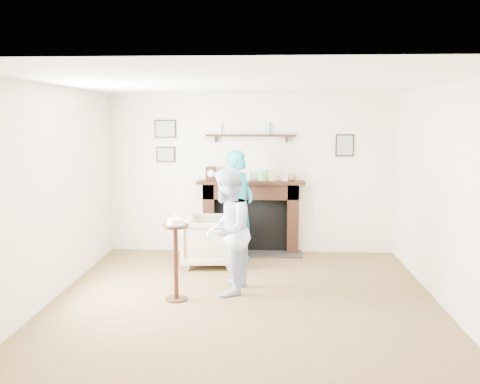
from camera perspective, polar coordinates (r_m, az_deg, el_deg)
name	(u,v)px	position (r m, az deg, el deg)	size (l,w,h in m)	color
ground	(244,305)	(6.25, 0.40, -11.92)	(5.00, 5.00, 0.00)	brown
room_shell	(246,159)	(6.59, 0.68, 3.59)	(4.54, 5.02, 2.52)	beige
armchair	(210,265)	(7.86, -3.20, -7.76)	(0.77, 0.79, 0.72)	tan
man	(227,293)	(6.65, -1.39, -10.67)	(0.74, 0.58, 1.53)	silver
woman	(239,261)	(8.07, -0.08, -7.33)	(0.60, 0.40, 1.65)	teal
pedestal_table	(176,247)	(6.27, -6.89, -5.85)	(0.32, 0.32, 1.03)	black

